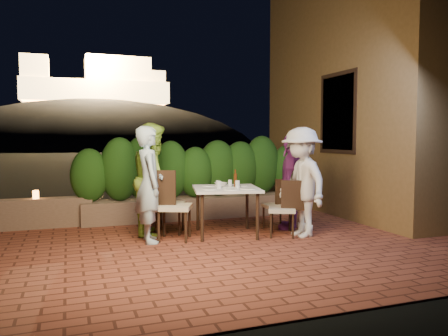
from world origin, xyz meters
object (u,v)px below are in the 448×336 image
bowl (221,184)px  beer_bottle (235,178)px  diner_blue (149,184)px  chair_right_front (282,208)px  chair_left_back (170,203)px  parapet_lamp (36,195)px  chair_right_back (277,205)px  diner_green (154,179)px  diner_white (301,182)px  diner_purple (291,181)px  chair_left_front (174,205)px  dining_table (226,211)px

bowl → beer_bottle: bearing=-59.6°
beer_bottle → diner_blue: size_ratio=0.16×
chair_right_front → chair_left_back: bearing=-0.2°
chair_right_front → parapet_lamp: chair_right_front is taller
bowl → chair_right_back: 0.99m
diner_blue → diner_green: (0.17, 0.52, 0.03)m
chair_right_front → diner_blue: diner_blue is taller
beer_bottle → diner_white: diner_white is taller
beer_bottle → bowl: size_ratio=1.42×
chair_right_front → diner_green: diner_green is taller
bowl → diner_blue: size_ratio=0.11×
beer_bottle → bowl: bearing=120.4°
parapet_lamp → beer_bottle: bearing=-26.7°
diner_purple → parapet_lamp: diner_purple is taller
chair_left_back → diner_green: bearing=-166.8°
chair_left_front → chair_right_front: (1.63, -0.32, -0.09)m
diner_blue → diner_green: diner_green is taller
chair_left_front → chair_left_back: (0.04, 0.49, -0.04)m
chair_left_front → chair_left_back: bearing=108.7°
diner_blue → parapet_lamp: 2.32m
beer_bottle → parapet_lamp: beer_bottle is taller
dining_table → bowl: size_ratio=5.21×
diner_blue → parapet_lamp: bearing=46.0°
dining_table → bowl: (0.02, 0.32, 0.40)m
chair_right_front → dining_table: bearing=0.8°
diner_green → diner_purple: bearing=-83.9°
beer_bottle → chair_right_back: beer_bottle is taller
beer_bottle → diner_white: size_ratio=0.16×
chair_left_front → diner_purple: bearing=26.9°
diner_blue → diner_white: bearing=-99.9°
chair_left_front → chair_right_back: size_ratio=1.24×
chair_right_front → diner_white: (0.28, -0.10, 0.41)m
chair_left_back → chair_right_back: (1.72, -0.36, -0.06)m
dining_table → chair_left_front: 0.86m
beer_bottle → chair_right_front: size_ratio=0.31×
bowl → parapet_lamp: 3.14m
diner_blue → diner_purple: (2.40, 0.13, -0.05)m
dining_table → parapet_lamp: (-2.85, 1.57, 0.20)m
diner_blue → parapet_lamp: size_ratio=12.14×
chair_left_front → beer_bottle: bearing=29.4°
chair_right_front → chair_left_front: bearing=15.8°
bowl → diner_blue: diner_blue is taller
diner_green → diner_purple: 2.26m
chair_right_front → diner_white: bearing=-172.3°
chair_right_front → chair_right_back: chair_right_front is taller
beer_bottle → chair_right_back: 0.88m
bowl → chair_right_front: bearing=-42.6°
diner_green → chair_left_front: bearing=-143.3°
beer_bottle → chair_left_back: 1.13m
chair_right_back → diner_purple: diner_purple is taller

